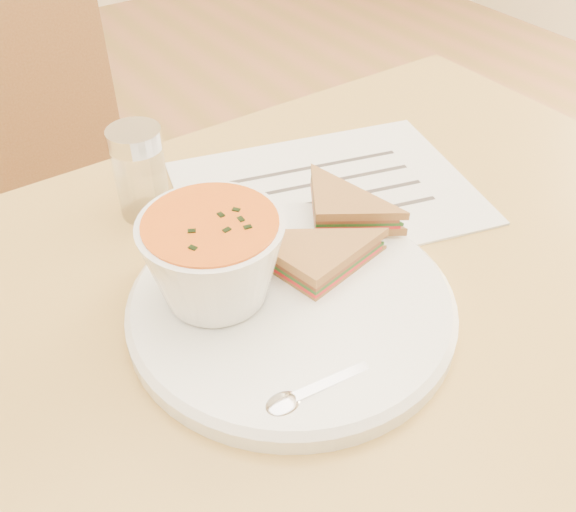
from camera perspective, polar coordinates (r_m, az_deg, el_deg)
dining_table at (r=0.91m, az=1.89°, el=-21.13°), size 1.00×0.70×0.75m
chair_far at (r=1.13m, az=-17.69°, el=-1.78°), size 0.45×0.45×0.90m
plate at (r=0.59m, az=0.30°, el=-4.49°), size 0.38×0.38×0.02m
soup_bowl at (r=0.56m, az=-6.59°, el=-0.61°), size 0.13×0.13×0.09m
sandwich_half_a at (r=0.57m, az=2.50°, el=-3.41°), size 0.12×0.12×0.03m
sandwich_half_b at (r=0.63m, az=2.46°, el=2.68°), size 0.13×0.13×0.03m
spoon at (r=0.52m, az=4.01°, el=-11.07°), size 0.16×0.04×0.01m
paper_menu at (r=0.75m, az=3.44°, el=5.71°), size 0.38×0.32×0.00m
condiment_shaker at (r=0.70m, az=-13.00°, el=7.24°), size 0.07×0.07×0.10m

